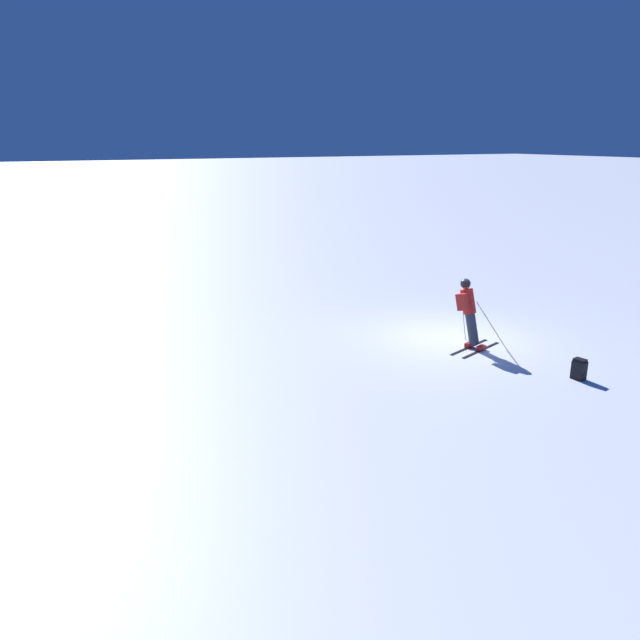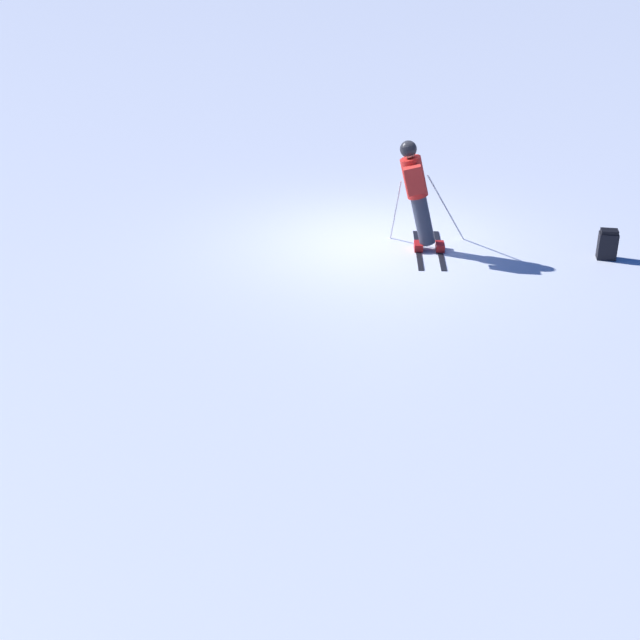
{
  "view_description": "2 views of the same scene",
  "coord_description": "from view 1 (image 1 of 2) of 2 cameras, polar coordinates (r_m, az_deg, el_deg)",
  "views": [
    {
      "loc": [
        -13.02,
        11.03,
        5.44
      ],
      "look_at": [
        -1.48,
        4.95,
        1.61
      ],
      "focal_mm": 35.0,
      "sensor_mm": 36.0,
      "label": 1
    },
    {
      "loc": [
        -4.21,
        13.63,
        5.5
      ],
      "look_at": [
        -0.86,
        4.78,
        0.87
      ],
      "focal_mm": 50.0,
      "sensor_mm": 36.0,
      "label": 2
    }
  ],
  "objects": [
    {
      "name": "spare_backpack",
      "position": [
        15.78,
        22.61,
        -4.17
      ],
      "size": [
        0.34,
        0.28,
        0.5
      ],
      "rotation": [
        0.0,
        0.0,
        0.2
      ],
      "color": "black",
      "rests_on": "ground"
    },
    {
      "name": "ground_plane",
      "position": [
        17.91,
        11.87,
        -1.67
      ],
      "size": [
        300.0,
        300.0,
        0.0
      ],
      "primitive_type": "plane",
      "color": "white"
    },
    {
      "name": "skier",
      "position": [
        16.99,
        13.44,
        0.94
      ],
      "size": [
        1.28,
        1.83,
        1.89
      ],
      "rotation": [
        0.0,
        0.0,
        0.32
      ],
      "color": "black",
      "rests_on": "ground"
    }
  ]
}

